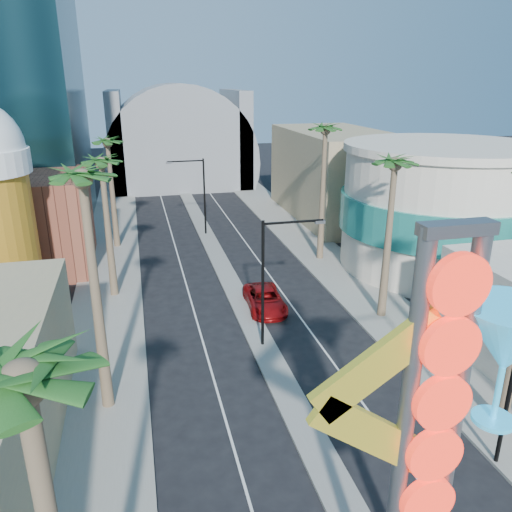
% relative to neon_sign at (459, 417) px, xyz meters
% --- Properties ---
extents(sidewalk_west, '(5.00, 100.00, 0.15)m').
position_rel_neon_sign_xyz_m(sidewalk_west, '(-10.32, 32.04, -7.23)').
color(sidewalk_west, gray).
rests_on(sidewalk_west, ground).
extents(sidewalk_east, '(5.00, 100.00, 0.15)m').
position_rel_neon_sign_xyz_m(sidewalk_east, '(8.68, 32.04, -7.23)').
color(sidewalk_east, gray).
rests_on(sidewalk_east, ground).
extents(median, '(1.60, 84.00, 0.15)m').
position_rel_neon_sign_xyz_m(median, '(-0.82, 35.04, -7.23)').
color(median, gray).
rests_on(median, ground).
extents(brick_filler_west, '(10.00, 10.00, 8.00)m').
position_rel_neon_sign_xyz_m(brick_filler_west, '(-16.82, 35.04, -3.31)').
color(brick_filler_west, brown).
rests_on(brick_filler_west, ground).
extents(filler_east, '(10.00, 20.00, 10.00)m').
position_rel_neon_sign_xyz_m(filler_east, '(15.18, 45.04, -2.31)').
color(filler_east, tan).
rests_on(filler_east, ground).
extents(turquoise_building, '(16.60, 16.60, 10.60)m').
position_rel_neon_sign_xyz_m(turquoise_building, '(17.18, 27.04, -2.06)').
color(turquoise_building, beige).
rests_on(turquoise_building, ground).
extents(canopy, '(22.00, 16.00, 22.00)m').
position_rel_neon_sign_xyz_m(canopy, '(-0.82, 69.04, -3.00)').
color(canopy, slate).
rests_on(canopy, ground).
extents(neon_sign, '(6.53, 2.60, 12.55)m').
position_rel_neon_sign_xyz_m(neon_sign, '(0.00, 0.00, 0.00)').
color(neon_sign, gray).
rests_on(neon_sign, ground).
extents(streetlight_0, '(3.79, 0.25, 8.00)m').
position_rel_neon_sign_xyz_m(streetlight_0, '(-0.27, 17.04, -2.43)').
color(streetlight_0, black).
rests_on(streetlight_0, ground).
extents(streetlight_1, '(3.79, 0.25, 8.00)m').
position_rel_neon_sign_xyz_m(streetlight_1, '(-1.36, 41.04, -2.43)').
color(streetlight_1, black).
rests_on(streetlight_1, ground).
extents(streetlight_2, '(3.45, 0.25, 8.00)m').
position_rel_neon_sign_xyz_m(streetlight_2, '(5.91, 5.04, -2.47)').
color(streetlight_2, black).
rests_on(streetlight_2, ground).
extents(palm_0, '(2.40, 2.40, 11.70)m').
position_rel_neon_sign_xyz_m(palm_0, '(-9.82, -0.96, 2.62)').
color(palm_0, brown).
rests_on(palm_0, ground).
extents(palm_1, '(2.40, 2.40, 12.70)m').
position_rel_neon_sign_xyz_m(palm_1, '(-9.82, 13.04, 3.52)').
color(palm_1, brown).
rests_on(palm_1, ground).
extents(palm_2, '(2.40, 2.40, 11.20)m').
position_rel_neon_sign_xyz_m(palm_2, '(-9.82, 27.04, 2.17)').
color(palm_2, brown).
rests_on(palm_2, ground).
extents(palm_3, '(2.40, 2.40, 11.20)m').
position_rel_neon_sign_xyz_m(palm_3, '(-9.82, 39.04, 2.17)').
color(palm_3, brown).
rests_on(palm_3, ground).
extents(palm_6, '(2.40, 2.40, 11.70)m').
position_rel_neon_sign_xyz_m(palm_6, '(8.18, 19.04, 2.62)').
color(palm_6, brown).
rests_on(palm_6, ground).
extents(palm_7, '(2.40, 2.40, 12.70)m').
position_rel_neon_sign_xyz_m(palm_7, '(8.18, 31.04, 3.52)').
color(palm_7, brown).
rests_on(palm_7, ground).
extents(red_pickup, '(2.75, 5.49, 1.49)m').
position_rel_neon_sign_xyz_m(red_pickup, '(0.65, 22.07, -6.56)').
color(red_pickup, maroon).
rests_on(red_pickup, ground).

